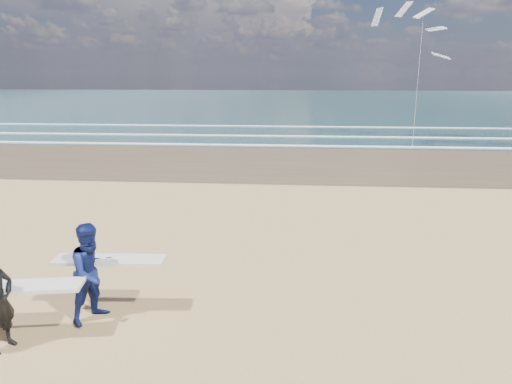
{
  "coord_description": "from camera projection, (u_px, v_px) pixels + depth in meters",
  "views": [
    {
      "loc": [
        4.58,
        -7.27,
        4.72
      ],
      "look_at": [
        3.48,
        6.0,
        1.23
      ],
      "focal_mm": 32.0,
      "sensor_mm": 36.0,
      "label": 1
    }
  ],
  "objects": [
    {
      "name": "foam_breakers",
      "position": [
        500.0,
        137.0,
        34.05
      ],
      "size": [
        220.0,
        11.7,
        0.05
      ],
      "color": "white",
      "rests_on": "ground"
    },
    {
      "name": "surfer_far",
      "position": [
        94.0,
        271.0,
        8.84
      ],
      "size": [
        2.22,
        1.27,
        1.97
      ],
      "color": "#0D164A",
      "rests_on": "ground"
    },
    {
      "name": "surfer_near",
      "position": [
        0.0,
        300.0,
        7.88
      ],
      "size": [
        2.26,
        1.17,
        1.81
      ],
      "color": "black",
      "rests_on": "ground"
    },
    {
      "name": "kite_1",
      "position": [
        420.0,
        58.0,
        31.01
      ],
      "size": [
        6.26,
        4.79,
        9.94
      ],
      "color": "slate",
      "rests_on": "ground"
    },
    {
      "name": "ocean",
      "position": [
        387.0,
        102.0,
        76.38
      ],
      "size": [
        220.0,
        100.0,
        0.02
      ],
      "primitive_type": "cube",
      "color": "#1A3839",
      "rests_on": "ground"
    }
  ]
}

